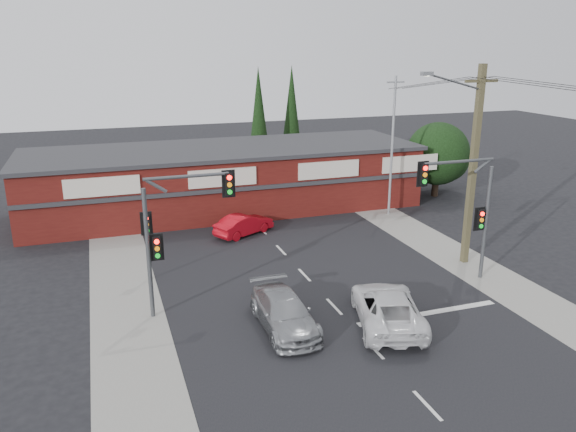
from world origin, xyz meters
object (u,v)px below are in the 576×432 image
object	(u,v)px
silver_suv	(284,312)
utility_pole	(472,160)
red_sedan	(244,224)
white_suv	(387,307)
shop_building	(225,178)

from	to	relation	value
silver_suv	utility_pole	xyz separation A→B (m)	(11.01, 3.73, 4.71)
red_sedan	white_suv	bearing A→B (deg)	163.44
silver_suv	red_sedan	size ratio (longest dim) A/B	1.25
white_suv	red_sedan	world-z (taller)	white_suv
silver_suv	shop_building	world-z (taller)	shop_building
white_suv	silver_suv	distance (m)	4.18
white_suv	utility_pole	distance (m)	9.61
silver_suv	white_suv	bearing A→B (deg)	-13.17
shop_building	utility_pole	size ratio (longest dim) A/B	2.73
shop_building	utility_pole	xyz separation A→B (m)	(9.36, -14.00, 3.26)
red_sedan	utility_pole	bearing A→B (deg)	-158.16
silver_suv	shop_building	distance (m)	17.86
silver_suv	shop_building	xyz separation A→B (m)	(1.65, 17.72, 1.45)
red_sedan	shop_building	size ratio (longest dim) A/B	0.14
white_suv	shop_building	xyz separation A→B (m)	(-2.41, 18.72, 1.41)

